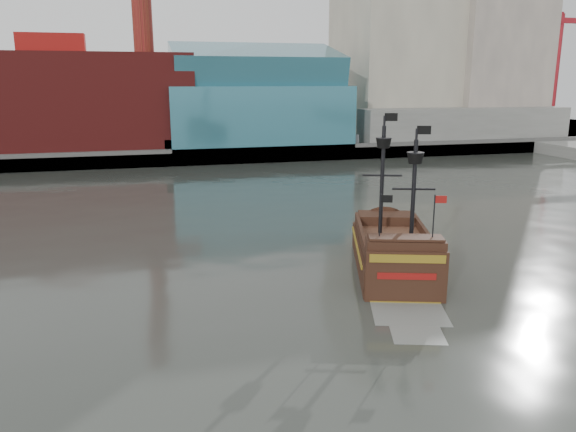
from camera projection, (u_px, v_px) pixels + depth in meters
name	position (u px, v px, depth m)	size (l,w,h in m)	color
ground	(349.00, 336.00, 29.35)	(400.00, 400.00, 0.00)	#2C2F29
promenade_far	(187.00, 139.00, 115.40)	(220.00, 60.00, 2.00)	slate
seawall	(205.00, 157.00, 87.66)	(220.00, 1.00, 2.60)	#4C4C49
skyline	(214.00, 16.00, 104.15)	(149.00, 45.00, 62.00)	brown
crane_a	(554.00, 51.00, 121.59)	(22.50, 4.00, 32.25)	slate
crane_b	(557.00, 68.00, 134.24)	(19.10, 4.00, 26.25)	slate
pirate_ship	(393.00, 256.00, 39.26)	(9.22, 16.18, 11.61)	black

